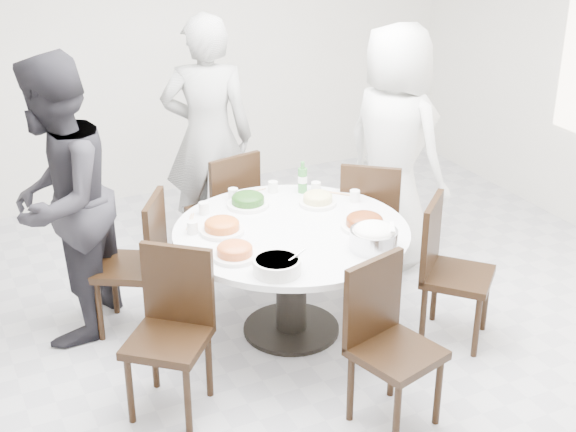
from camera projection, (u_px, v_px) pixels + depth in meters
name	position (u px, v px, depth m)	size (l,w,h in m)	color
floor	(299.00, 353.00, 5.12)	(6.00, 6.00, 0.01)	#B9B9BF
wall_back	(147.00, 44.00, 7.01)	(6.00, 0.01, 2.80)	silver
dining_table	(291.00, 281.00, 5.21)	(1.50, 1.50, 0.75)	white
chair_ne	(372.00, 218.00, 5.87)	(0.42, 0.42, 0.95)	black
chair_n	(222.00, 209.00, 6.03)	(0.42, 0.42, 0.95)	black
chair_nw	(129.00, 264.00, 5.22)	(0.42, 0.42, 0.95)	black
chair_sw	(167.00, 338.00, 4.42)	(0.42, 0.42, 0.95)	black
chair_s	(397.00, 349.00, 4.31)	(0.42, 0.42, 0.95)	black
chair_se	(458.00, 273.00, 5.10)	(0.42, 0.42, 0.95)	black
diner_right	(394.00, 147.00, 5.97)	(0.90, 0.59, 1.84)	silver
diner_middle	(208.00, 138.00, 6.08)	(0.69, 0.45, 1.89)	black
diner_left	(59.00, 202.00, 5.00)	(0.91, 0.71, 1.87)	black
dish_greens	(248.00, 201.00, 5.37)	(0.28, 0.28, 0.07)	white
dish_pale	(318.00, 200.00, 5.40)	(0.25, 0.25, 0.07)	white
dish_orange	(222.00, 227.00, 5.00)	(0.28, 0.28, 0.08)	white
dish_redbrown	(364.00, 223.00, 5.06)	(0.30, 0.30, 0.07)	white
dish_tofu	(235.00, 252.00, 4.69)	(0.27, 0.27, 0.07)	white
rice_bowl	(374.00, 240.00, 4.78)	(0.29, 0.29, 0.12)	silver
soup_bowl	(277.00, 266.00, 4.51)	(0.28, 0.28, 0.08)	white
beverage_bottle	(303.00, 177.00, 5.57)	(0.06, 0.06, 0.23)	#327D33
tea_cups	(251.00, 190.00, 5.55)	(0.07, 0.07, 0.08)	white
chopsticks	(247.00, 192.00, 5.61)	(0.24, 0.04, 0.01)	tan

